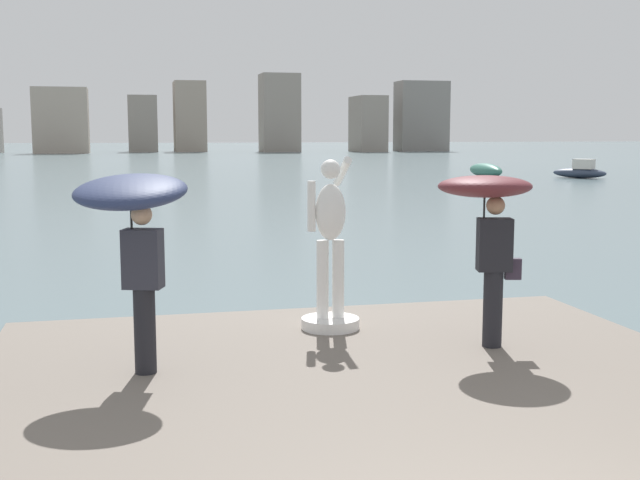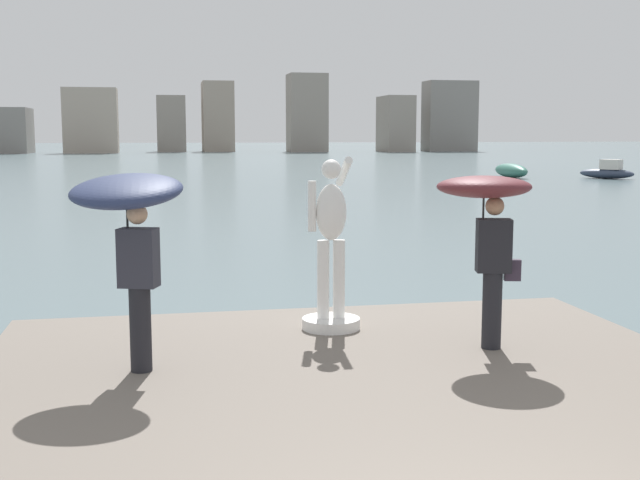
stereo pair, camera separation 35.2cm
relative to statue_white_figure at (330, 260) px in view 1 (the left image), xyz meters
The scene contains 8 objects.
ground_plane 33.59m from the statue_white_figure, 90.31° to the left, with size 400.00×400.00×0.00m, color slate.
pier 4.24m from the statue_white_figure, 92.51° to the right, with size 7.66×10.67×0.40m, color #70665B.
statue_white_figure is the anchor object (origin of this frame).
onlooker_left 2.84m from the statue_white_figure, 150.14° to the right, with size 1.45×1.47×2.08m.
onlooker_right 2.08m from the statue_white_figure, 38.78° to the right, with size 1.27×1.28×1.98m.
boat_near 44.53m from the statue_white_figure, 55.25° to the left, with size 2.94×3.39×1.20m.
boat_far 43.75m from the statue_white_figure, 62.82° to the left, with size 1.43×4.71×0.89m.
distant_skyline 112.94m from the statue_white_figure, 89.88° to the left, with size 94.63×14.27×11.61m.
Camera 1 is at (-2.22, -3.23, 2.83)m, focal length 45.57 mm.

